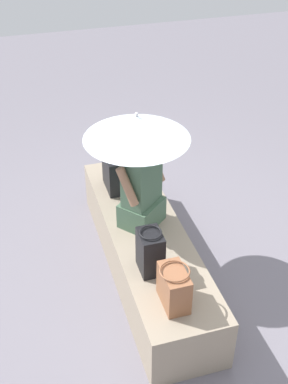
{
  "coord_description": "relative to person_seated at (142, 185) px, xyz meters",
  "views": [
    {
      "loc": [
        -3.13,
        0.95,
        3.15
      ],
      "look_at": [
        0.05,
        0.01,
        0.82
      ],
      "focal_mm": 47.17,
      "sensor_mm": 36.0,
      "label": 1
    }
  ],
  "objects": [
    {
      "name": "person_seated",
      "position": [
        0.0,
        0.0,
        0.0
      ],
      "size": [
        0.46,
        0.49,
        0.9
      ],
      "color": "#47664C",
      "rests_on": "stone_bench"
    },
    {
      "name": "tote_bag_canvas",
      "position": [
        0.57,
        0.09,
        -0.21
      ],
      "size": [
        0.32,
        0.23,
        0.36
      ],
      "color": "black",
      "rests_on": "stone_bench"
    },
    {
      "name": "stone_bench",
      "position": [
        -0.1,
        -0.01,
        -0.62
      ],
      "size": [
        2.3,
        0.61,
        0.47
      ],
      "primitive_type": "cube",
      "color": "gray",
      "rests_on": "ground"
    },
    {
      "name": "parasol",
      "position": [
        0.09,
        0.01,
        0.48
      ],
      "size": [
        0.85,
        0.85,
        0.99
      ],
      "color": "#B7B7BC",
      "rests_on": "stone_bench"
    },
    {
      "name": "shoulder_bag_spare",
      "position": [
        -0.93,
        0.04,
        -0.24
      ],
      "size": [
        0.29,
        0.21,
        0.31
      ],
      "color": "brown",
      "rests_on": "stone_bench"
    },
    {
      "name": "ground_plane",
      "position": [
        -0.1,
        -0.01,
        -0.86
      ],
      "size": [
        14.0,
        14.0,
        0.0
      ],
      "primitive_type": "plane",
      "color": "slate"
    },
    {
      "name": "handbag_black",
      "position": [
        -0.57,
        0.1,
        -0.21
      ],
      "size": [
        0.22,
        0.17,
        0.37
      ],
      "color": "black",
      "rests_on": "stone_bench"
    }
  ]
}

